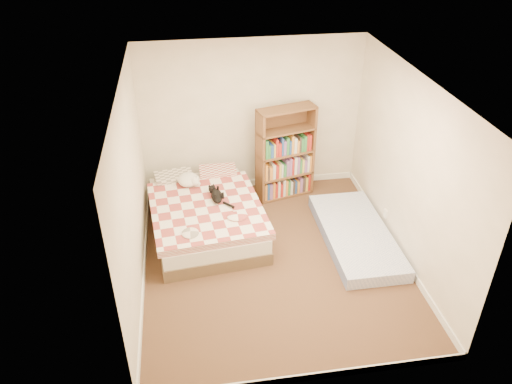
{
  "coord_description": "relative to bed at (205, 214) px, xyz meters",
  "views": [
    {
      "loc": [
        -1.05,
        -5.24,
        4.4
      ],
      "look_at": [
        -0.19,
        0.3,
        0.92
      ],
      "focal_mm": 35.0,
      "sensor_mm": 36.0,
      "label": 1
    }
  ],
  "objects": [
    {
      "name": "black_cat",
      "position": [
        0.18,
        0.01,
        0.31
      ],
      "size": [
        0.26,
        0.61,
        0.14
      ],
      "rotation": [
        0.0,
        0.0,
        0.26
      ],
      "color": "black",
      "rests_on": "bed"
    },
    {
      "name": "floor_mattress",
      "position": [
        2.11,
        -0.63,
        -0.16
      ],
      "size": [
        0.9,
        2.0,
        0.18
      ],
      "primitive_type": "cube",
      "rotation": [
        0.0,
        0.0,
        -0.0
      ],
      "color": "#7383C0",
      "rests_on": "room"
    },
    {
      "name": "bed",
      "position": [
        0.0,
        0.0,
        0.0
      ],
      "size": [
        1.71,
        2.24,
        0.56
      ],
      "rotation": [
        0.0,
        0.0,
        0.1
      ],
      "color": "brown",
      "rests_on": "room"
    },
    {
      "name": "room",
      "position": [
        0.86,
        -0.87,
        0.94
      ],
      "size": [
        3.51,
        4.01,
        2.51
      ],
      "color": "#4E3721",
      "rests_on": "ground"
    },
    {
      "name": "bookshelf",
      "position": [
        1.34,
        0.79,
        0.3
      ],
      "size": [
        0.99,
        0.53,
        1.53
      ],
      "rotation": [
        0.0,
        0.0,
        0.25
      ],
      "color": "brown",
      "rests_on": "room"
    },
    {
      "name": "white_dog",
      "position": [
        -0.2,
        0.46,
        0.33
      ],
      "size": [
        0.36,
        0.36,
        0.17
      ],
      "rotation": [
        0.0,
        0.0,
        0.0
      ],
      "color": "white",
      "rests_on": "bed"
    }
  ]
}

